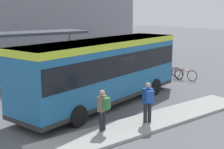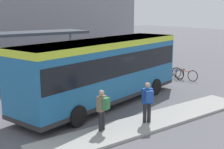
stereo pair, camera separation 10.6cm
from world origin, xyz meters
The scene contains 10 objects.
ground_plane centered at (0.00, 0.00, 0.00)m, with size 120.00×120.00×0.00m, color #5B5B60.
curb_island centered at (0.04, -3.49, 0.06)m, with size 10.98×1.80×0.12m.
city_bus centered at (0.01, 0.00, 1.91)m, with size 10.53×5.00×3.29m.
pedestrian_waiting centered at (-0.36, -3.59, 1.11)m, with size 0.50×0.54×1.72m.
pedestrian_companion centered at (-2.34, -3.17, 1.05)m, with size 0.47×0.51×1.63m.
bicycle_red centered at (7.70, 1.08, 0.39)m, with size 0.48×1.78×0.78m.
bicycle_blue centered at (7.37, 1.83, 0.38)m, with size 0.48×1.75×0.75m.
bicycle_black centered at (7.85, 2.57, 0.37)m, with size 0.48×1.72×0.74m.
bicycle_green centered at (7.79, 3.32, 0.34)m, with size 0.48×1.55×0.67m.
station_shelter centered at (-2.30, 6.91, 3.21)m, with size 10.18×2.58×3.35m.
Camera 2 is at (-8.99, -12.59, 4.76)m, focal length 50.00 mm.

